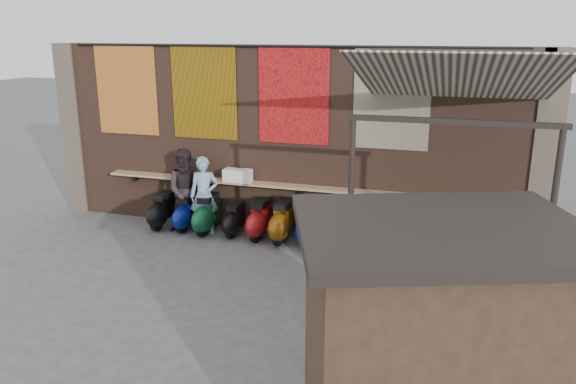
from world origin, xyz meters
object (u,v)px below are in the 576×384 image
Objects in this scene: scooter_stool_2 at (207,214)px; scooter_stool_1 at (186,213)px; scooter_stool_4 at (259,219)px; scooter_stool_6 at (309,225)px; shopper_tan at (362,242)px; diner_right at (187,190)px; market_stall at (432,358)px; scooter_stool_8 at (365,232)px; scooter_stool_0 at (162,211)px; scooter_stool_5 at (282,221)px; scooter_stool_10 at (422,239)px; shopper_navy at (401,255)px; shopper_grey at (538,276)px; diner_left at (204,195)px; scooter_stool_3 at (234,220)px; shelf_box at (238,175)px; scooter_stool_9 at (393,235)px; scooter_stool_7 at (335,230)px.

scooter_stool_1 is at bearing 173.92° from scooter_stool_2.
scooter_stool_6 is (1.10, -0.03, 0.01)m from scooter_stool_4.
scooter_stool_4 is 0.49× the size of shopper_tan.
market_stall is at bearing -73.80° from diner_right.
scooter_stool_8 is (4.00, -0.09, 0.02)m from scooter_stool_1.
scooter_stool_0 is 0.91× the size of scooter_stool_5.
scooter_stool_10 is 0.41× the size of shopper_navy.
scooter_stool_2 is 6.79m from shopper_grey.
scooter_stool_8 is 3.67m from shopper_grey.
diner_left reaches higher than shopper_grey.
diner_right is at bearing 179.74° from scooter_stool_10.
scooter_stool_3 is 0.29× the size of market_stall.
scooter_stool_8 is (2.85, -0.35, -0.87)m from shelf_box.
scooter_stool_4 is at bearing 175.78° from scooter_stool_5.
shopper_grey reaches higher than scooter_stool_4.
scooter_stool_6 is at bearing -15.33° from diner_left.
scooter_stool_9 is 3.24m from shopper_grey.
scooter_stool_1 is 0.55m from diner_right.
shopper_navy is (3.77, -2.58, -0.37)m from shelf_box.
shopper_navy is at bearing -31.27° from scooter_stool_3.
shelf_box is at bearing 175.35° from scooter_stool_10.
shelf_box is at bearing 10.48° from shopper_grey.
scooter_stool_3 is (1.16, -0.04, -0.03)m from scooter_stool_1.
diner_left reaches higher than scooter_stool_7.
shopper_tan is at bearing -65.39° from scooter_stool_7.
scooter_stool_0 is 0.44× the size of diner_right.
scooter_stool_5 is 1.74m from scooter_stool_8.
market_stall is (6.12, -5.71, 0.87)m from scooter_stool_0.
shopper_navy is at bearing -47.43° from scooter_stool_6.
scooter_stool_0 is 1.12× the size of scooter_stool_7.
shopper_navy is at bearing -40.34° from scooter_stool_5.
scooter_stool_0 is at bearing 17.49° from shopper_grey.
scooter_stool_1 is at bearing 178.93° from scooter_stool_9.
scooter_stool_4 is at bearing 178.82° from scooter_stool_9.
scooter_stool_1 is 1.10× the size of scooter_stool_3.
shopper_navy is (3.76, -2.28, 0.54)m from scooter_stool_3.
scooter_stool_6 is 1.19× the size of scooter_stool_7.
scooter_stool_1 is 1.74m from scooter_stool_4.
scooter_stool_2 is 0.51× the size of shopper_tan.
scooter_stool_4 is at bearing 111.29° from shopper_tan.
scooter_stool_7 is at bearing -58.15° from shopper_navy.
scooter_stool_10 is at bearing -27.87° from diner_right.
diner_right is (-0.43, 0.05, 0.07)m from diner_left.
scooter_stool_6 is 6.36m from market_stall.
scooter_stool_6 is at bearing -49.34° from shopper_navy.
shopper_tan is at bearing -23.94° from scooter_stool_1.
scooter_stool_6 is 1.16m from scooter_stool_8.
shelf_box is at bearing 154.22° from scooter_stool_4.
scooter_stool_2 is 0.47× the size of diner_right.
shopper_navy is at bearing -22.53° from scooter_stool_0.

